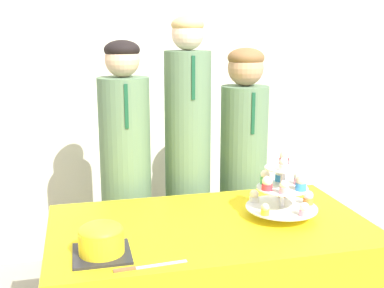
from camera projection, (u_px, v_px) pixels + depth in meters
wall_back at (157, 56)px, 3.16m from camera, size 9.00×0.06×2.70m
round_cake at (101, 239)px, 1.75m from camera, size 0.21×0.21×0.13m
cake_knife at (138, 268)px, 1.67m from camera, size 0.26×0.04×0.01m
cupcake_stand at (283, 190)px, 2.11m from camera, size 0.32×0.32×0.29m
student_0 at (126, 185)px, 2.58m from camera, size 0.27×0.27×1.47m
student_1 at (188, 169)px, 2.64m from camera, size 0.25×0.25×1.59m
student_2 at (243, 178)px, 2.73m from camera, size 0.26×0.27×1.42m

